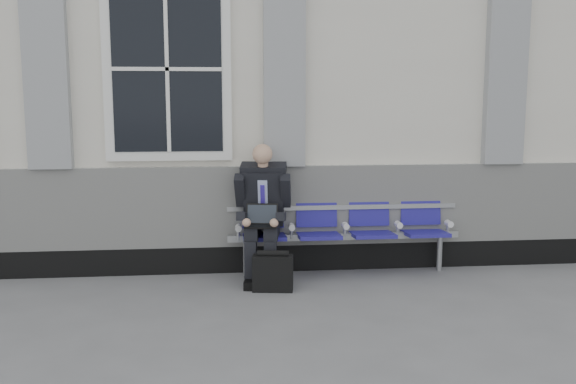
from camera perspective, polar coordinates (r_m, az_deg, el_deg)
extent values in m
plane|color=slate|center=(6.00, -14.61, -10.94)|extent=(70.00, 70.00, 0.00)
cube|color=silver|center=(9.13, -11.78, 9.22)|extent=(14.00, 4.00, 4.20)
cube|color=black|center=(7.35, -12.93, -6.01)|extent=(14.00, 0.10, 0.30)
cube|color=silver|center=(7.21, -13.10, -1.41)|extent=(14.00, 0.08, 0.90)
cube|color=#949699|center=(7.27, -20.77, 11.40)|extent=(0.45, 0.14, 2.40)
cube|color=#949699|center=(7.07, -0.33, 12.04)|extent=(0.45, 0.14, 2.40)
cube|color=#949699|center=(7.72, 18.86, 11.30)|extent=(0.45, 0.14, 2.40)
cube|color=white|center=(7.07, -10.66, 10.68)|extent=(1.35, 0.10, 1.95)
cube|color=black|center=(7.02, -10.69, 10.69)|extent=(1.15, 0.02, 1.75)
cube|color=#9EA0A3|center=(7.18, 5.04, -3.94)|extent=(2.60, 0.07, 0.07)
cube|color=#9EA0A3|center=(7.24, 4.89, -1.34)|extent=(2.60, 0.05, 0.05)
cylinder|color=#9EA0A3|center=(7.12, -3.76, -5.91)|extent=(0.06, 0.06, 0.39)
cylinder|color=#9EA0A3|center=(7.52, 13.32, -5.34)|extent=(0.06, 0.06, 0.39)
cube|color=navy|center=(6.99, -2.12, -4.02)|extent=(0.46, 0.42, 0.07)
cube|color=navy|center=(7.14, -2.24, -1.61)|extent=(0.46, 0.10, 0.40)
cube|color=navy|center=(7.05, 2.77, -3.91)|extent=(0.46, 0.42, 0.07)
cube|color=navy|center=(7.20, 2.53, -1.53)|extent=(0.46, 0.10, 0.40)
cube|color=navy|center=(7.16, 7.53, -3.77)|extent=(0.46, 0.42, 0.07)
cube|color=navy|center=(7.31, 7.19, -1.43)|extent=(0.46, 0.10, 0.40)
cube|color=navy|center=(7.32, 12.11, -3.62)|extent=(0.46, 0.42, 0.07)
cube|color=navy|center=(7.47, 11.68, -1.33)|extent=(0.46, 0.10, 0.40)
cylinder|color=white|center=(6.98, -4.43, -3.21)|extent=(0.07, 0.12, 0.07)
cylinder|color=white|center=(7.02, 0.31, -3.12)|extent=(0.07, 0.12, 0.07)
cylinder|color=white|center=(7.11, 5.13, -3.00)|extent=(0.07, 0.12, 0.07)
cylinder|color=white|center=(7.25, 9.80, -2.88)|extent=(0.07, 0.12, 0.07)
cylinder|color=white|center=(7.42, 14.12, -2.74)|extent=(0.07, 0.12, 0.07)
cube|color=black|center=(6.73, -3.37, -8.10)|extent=(0.15, 0.28, 0.09)
cube|color=black|center=(6.71, -1.62, -8.13)|extent=(0.15, 0.28, 0.09)
cube|color=black|center=(6.73, -3.33, -6.32)|extent=(0.14, 0.15, 0.47)
cube|color=black|center=(6.71, -1.58, -6.36)|extent=(0.14, 0.15, 0.47)
cube|color=black|center=(6.88, -3.15, -3.45)|extent=(0.21, 0.48, 0.14)
cube|color=black|center=(6.86, -1.45, -3.48)|extent=(0.21, 0.48, 0.14)
cube|color=black|center=(7.01, -2.16, -0.42)|extent=(0.48, 0.41, 0.65)
cube|color=#B5C2EE|center=(6.88, -2.25, -0.41)|extent=(0.12, 0.11, 0.36)
cube|color=#3724A9|center=(6.88, -2.26, -0.59)|extent=(0.06, 0.09, 0.30)
cube|color=black|center=(6.93, -2.20, 2.05)|extent=(0.52, 0.31, 0.15)
cylinder|color=#D6A685|center=(6.88, -2.24, 2.59)|extent=(0.11, 0.11, 0.10)
sphere|color=#D6A685|center=(6.80, -2.29, 3.39)|extent=(0.21, 0.21, 0.21)
cube|color=black|center=(6.92, -4.27, 0.14)|extent=(0.14, 0.30, 0.38)
cube|color=black|center=(6.88, -0.21, 0.11)|extent=(0.14, 0.30, 0.38)
cube|color=black|center=(6.78, -4.09, -2.15)|extent=(0.14, 0.33, 0.14)
cube|color=black|center=(6.74, -0.64, -2.19)|extent=(0.14, 0.33, 0.14)
sphere|color=#D6A685|center=(6.64, -3.71, -2.73)|extent=(0.09, 0.09, 0.09)
sphere|color=#D6A685|center=(6.61, -1.24, -2.76)|extent=(0.09, 0.09, 0.09)
cube|color=black|center=(6.71, -2.41, -3.04)|extent=(0.37, 0.28, 0.02)
cube|color=black|center=(6.81, -2.33, -1.95)|extent=(0.35, 0.14, 0.22)
cube|color=black|center=(6.80, -2.33, -1.96)|extent=(0.31, 0.12, 0.18)
cube|color=black|center=(6.58, -1.36, -7.23)|extent=(0.43, 0.23, 0.37)
cylinder|color=black|center=(6.52, -1.37, -5.50)|extent=(0.33, 0.11, 0.06)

